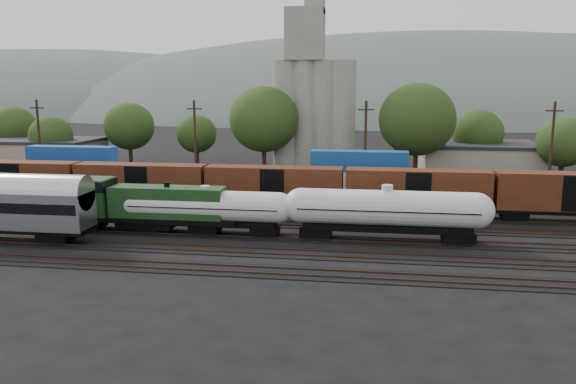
# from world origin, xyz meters

# --- Properties ---
(ground) EXTENTS (600.00, 600.00, 0.00)m
(ground) POSITION_xyz_m (0.00, 0.00, 0.00)
(ground) COLOR black
(tracks) EXTENTS (180.00, 33.20, 0.20)m
(tracks) POSITION_xyz_m (0.00, 0.00, 0.05)
(tracks) COLOR black
(tracks) RESTS_ON ground
(green_locomotive) EXTENTS (18.28, 3.23, 4.84)m
(green_locomotive) POSITION_xyz_m (-9.39, -5.00, 2.75)
(green_locomotive) COLOR black
(green_locomotive) RESTS_ON ground
(tank_car_a) EXTENTS (16.78, 3.00, 4.40)m
(tank_car_a) POSITION_xyz_m (-2.46, -5.00, 2.62)
(tank_car_a) COLOR silver
(tank_car_a) RESTS_ON ground
(tank_car_b) EXTENTS (18.67, 3.34, 4.89)m
(tank_car_b) POSITION_xyz_m (14.35, -5.00, 2.89)
(tank_car_b) COLOR silver
(tank_car_b) RESTS_ON ground
(orange_locomotive) EXTENTS (16.42, 2.74, 4.11)m
(orange_locomotive) POSITION_xyz_m (-2.98, 10.00, 2.36)
(orange_locomotive) COLOR black
(orange_locomotive) RESTS_ON ground
(boxcar_string) EXTENTS (138.20, 2.90, 4.20)m
(boxcar_string) POSITION_xyz_m (2.36, 5.00, 3.12)
(boxcar_string) COLOR black
(boxcar_string) RESTS_ON ground
(container_wall) EXTENTS (164.21, 2.60, 5.80)m
(container_wall) POSITION_xyz_m (-9.53, 15.00, 2.23)
(container_wall) COLOR black
(container_wall) RESTS_ON ground
(grain_silo) EXTENTS (13.40, 5.00, 29.00)m
(grain_silo) POSITION_xyz_m (3.28, 36.00, 11.26)
(grain_silo) COLOR gray
(grain_silo) RESTS_ON ground
(industrial_sheds) EXTENTS (119.38, 17.26, 5.10)m
(industrial_sheds) POSITION_xyz_m (6.63, 35.25, 2.56)
(industrial_sheds) COLOR #9E937F
(industrial_sheds) RESTS_ON ground
(tree_band) EXTENTS (164.33, 22.82, 14.46)m
(tree_band) POSITION_xyz_m (-9.36, 35.96, 7.54)
(tree_band) COLOR black
(tree_band) RESTS_ON ground
(utility_poles) EXTENTS (122.20, 0.36, 12.00)m
(utility_poles) POSITION_xyz_m (0.00, 22.00, 6.21)
(utility_poles) COLOR black
(utility_poles) RESTS_ON ground
(distant_hills) EXTENTS (860.00, 286.00, 130.00)m
(distant_hills) POSITION_xyz_m (23.92, 260.00, -20.56)
(distant_hills) COLOR #59665B
(distant_hills) RESTS_ON ground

